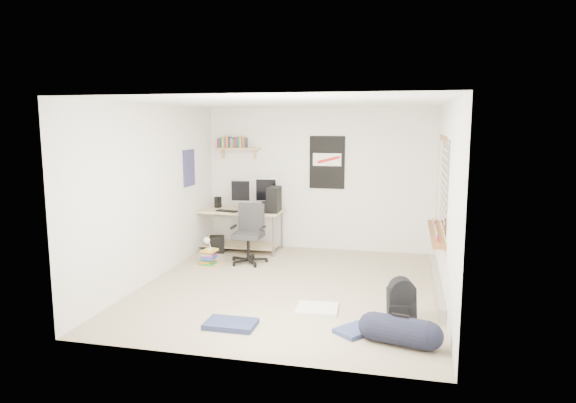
% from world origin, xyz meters
% --- Properties ---
extents(floor, '(4.00, 4.50, 0.01)m').
position_xyz_m(floor, '(0.00, 0.00, -0.01)').
color(floor, gray).
rests_on(floor, ground).
extents(ceiling, '(4.00, 4.50, 0.01)m').
position_xyz_m(ceiling, '(0.00, 0.00, 2.50)').
color(ceiling, white).
rests_on(ceiling, ground).
extents(back_wall, '(4.00, 0.01, 2.50)m').
position_xyz_m(back_wall, '(0.00, 2.25, 1.25)').
color(back_wall, silver).
rests_on(back_wall, ground).
extents(left_wall, '(0.01, 4.50, 2.50)m').
position_xyz_m(left_wall, '(-2.00, 0.00, 1.25)').
color(left_wall, silver).
rests_on(left_wall, ground).
extents(right_wall, '(0.01, 4.50, 2.50)m').
position_xyz_m(right_wall, '(2.00, 0.00, 1.25)').
color(right_wall, silver).
rests_on(right_wall, ground).
extents(desk, '(1.73, 1.00, 0.74)m').
position_xyz_m(desk, '(-1.38, 1.80, 0.36)').
color(desk, tan).
rests_on(desk, floor).
extents(monitor_left, '(0.37, 0.12, 0.40)m').
position_xyz_m(monitor_left, '(-1.32, 1.89, 0.94)').
color(monitor_left, '#98989D').
rests_on(monitor_left, desk).
extents(monitor_right, '(0.40, 0.16, 0.43)m').
position_xyz_m(monitor_right, '(-0.88, 2.00, 0.95)').
color(monitor_right, '#AFAFB5').
rests_on(monitor_right, desk).
extents(pc_tower, '(0.21, 0.41, 0.42)m').
position_xyz_m(pc_tower, '(-0.67, 1.70, 0.95)').
color(pc_tower, black).
rests_on(pc_tower, desk).
extents(keyboard, '(0.39, 0.21, 0.02)m').
position_xyz_m(keyboard, '(-1.45, 1.52, 0.75)').
color(keyboard, black).
rests_on(keyboard, desk).
extents(speaker_left, '(0.11, 0.11, 0.19)m').
position_xyz_m(speaker_left, '(-1.75, 1.87, 0.84)').
color(speaker_left, black).
rests_on(speaker_left, desk).
extents(speaker_right, '(0.09, 0.09, 0.19)m').
position_xyz_m(speaker_right, '(-0.79, 1.55, 0.83)').
color(speaker_right, black).
rests_on(speaker_right, desk).
extents(office_chair, '(0.65, 0.65, 0.95)m').
position_xyz_m(office_chair, '(-0.93, 1.04, 0.49)').
color(office_chair, '#27282A').
rests_on(office_chair, floor).
extents(wall_shelf, '(0.80, 0.22, 0.24)m').
position_xyz_m(wall_shelf, '(-1.45, 2.14, 1.78)').
color(wall_shelf, tan).
rests_on(wall_shelf, back_wall).
extents(poster_back_wall, '(0.62, 0.03, 0.92)m').
position_xyz_m(poster_back_wall, '(0.15, 2.23, 1.55)').
color(poster_back_wall, black).
rests_on(poster_back_wall, back_wall).
extents(poster_left_wall, '(0.02, 0.42, 0.60)m').
position_xyz_m(poster_left_wall, '(-1.99, 1.20, 1.50)').
color(poster_left_wall, navy).
rests_on(poster_left_wall, left_wall).
extents(window, '(0.10, 1.50, 1.26)m').
position_xyz_m(window, '(1.95, 0.30, 1.45)').
color(window, brown).
rests_on(window, right_wall).
extents(baseboard_heater, '(0.08, 2.50, 0.18)m').
position_xyz_m(baseboard_heater, '(1.96, 0.30, 0.09)').
color(baseboard_heater, '#B7B2A8').
rests_on(baseboard_heater, floor).
extents(backpack, '(0.35, 0.31, 0.40)m').
position_xyz_m(backpack, '(1.51, -0.94, 0.20)').
color(backpack, black).
rests_on(backpack, floor).
extents(duffel_bag, '(0.36, 0.36, 0.59)m').
position_xyz_m(duffel_bag, '(1.50, -1.56, 0.14)').
color(duffel_bag, black).
rests_on(duffel_bag, floor).
extents(tshirt, '(0.52, 0.45, 0.04)m').
position_xyz_m(tshirt, '(0.51, -0.80, 0.02)').
color(tshirt, silver).
rests_on(tshirt, floor).
extents(jeans_a, '(0.56, 0.36, 0.06)m').
position_xyz_m(jeans_a, '(-0.33, -1.51, 0.03)').
color(jeans_a, navy).
rests_on(jeans_a, floor).
extents(jeans_b, '(0.48, 0.50, 0.05)m').
position_xyz_m(jeans_b, '(1.03, -1.36, 0.03)').
color(jeans_b, navy).
rests_on(jeans_b, floor).
extents(book_stack, '(0.53, 0.47, 0.31)m').
position_xyz_m(book_stack, '(-1.51, 0.80, 0.15)').
color(book_stack, brown).
rests_on(book_stack, floor).
extents(desk_lamp, '(0.16, 0.21, 0.19)m').
position_xyz_m(desk_lamp, '(-1.49, 0.78, 0.38)').
color(desk_lamp, white).
rests_on(desk_lamp, book_stack).
extents(subwoofer, '(0.32, 0.32, 0.28)m').
position_xyz_m(subwoofer, '(-1.67, 1.57, 0.14)').
color(subwoofer, black).
rests_on(subwoofer, floor).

